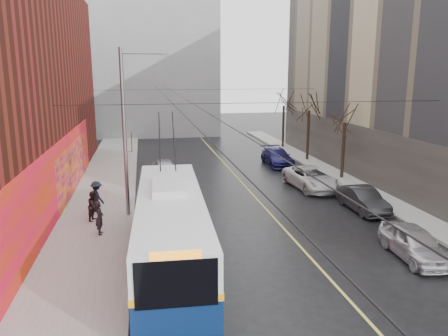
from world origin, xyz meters
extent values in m
plane|color=black|center=(0.00, 0.00, 0.00)|extent=(140.00, 140.00, 0.00)
cube|color=gray|center=(-8.00, 12.00, 0.07)|extent=(4.00, 60.00, 0.15)
cube|color=gray|center=(9.00, 12.00, 0.07)|extent=(2.00, 60.00, 0.15)
cube|color=#BFB74C|center=(1.50, 14.00, 0.00)|extent=(0.12, 50.00, 0.01)
cube|color=#E03F04|center=(-9.96, 10.00, 2.00)|extent=(0.08, 28.00, 4.00)
cube|color=#940459|center=(-9.92, 16.00, 1.60)|extent=(0.06, 12.00, 3.20)
cube|color=#4C4742|center=(9.97, 14.00, 2.00)|extent=(0.06, 36.00, 4.00)
cube|color=gray|center=(-6.00, 45.00, 9.00)|extent=(20.00, 12.00, 18.00)
cylinder|color=slate|center=(-6.30, 10.00, 4.50)|extent=(0.20, 0.20, 9.00)
cube|color=#65100E|center=(-5.95, 10.00, 4.20)|extent=(0.04, 0.60, 1.10)
cylinder|color=slate|center=(-5.10, 10.00, 8.70)|extent=(2.40, 0.10, 0.10)
cube|color=slate|center=(-4.00, 10.00, 8.60)|extent=(0.50, 0.22, 0.12)
cylinder|color=black|center=(-3.80, 15.00, 6.20)|extent=(0.02, 60.00, 0.02)
cylinder|color=black|center=(-2.80, 15.00, 6.20)|extent=(0.02, 60.00, 0.02)
cylinder|color=black|center=(0.00, 6.00, 6.40)|extent=(18.00, 0.02, 0.02)
cylinder|color=black|center=(0.00, 22.00, 6.40)|extent=(18.00, 0.02, 0.02)
cylinder|color=black|center=(9.00, 16.00, 2.10)|extent=(0.24, 0.24, 4.20)
cylinder|color=black|center=(9.00, 23.00, 2.24)|extent=(0.24, 0.24, 4.48)
cylinder|color=black|center=(9.00, 30.00, 2.18)|extent=(0.24, 0.24, 4.37)
cube|color=black|center=(-5.58, 0.87, 0.00)|extent=(1.99, 2.90, 0.01)
ellipsoid|color=slate|center=(-1.67, 7.92, 6.79)|extent=(0.44, 0.20, 0.12)
ellipsoid|color=slate|center=(-0.08, 9.32, 7.96)|extent=(0.44, 0.20, 0.12)
ellipsoid|color=slate|center=(-3.29, 11.39, 7.17)|extent=(0.44, 0.20, 0.12)
cube|color=#0A1E4B|center=(-4.38, 3.50, 0.94)|extent=(3.02, 11.94, 1.48)
cube|color=silver|center=(-4.38, 3.50, 2.32)|extent=(3.02, 11.94, 1.28)
cube|color=#F7AD15|center=(-4.38, 3.50, 1.68)|extent=(3.06, 11.98, 0.22)
cube|color=black|center=(-4.60, -2.43, 2.17)|extent=(2.27, 0.13, 1.38)
cube|color=black|center=(-4.15, 9.43, 2.17)|extent=(2.27, 0.13, 1.19)
cube|color=black|center=(-5.68, 3.55, 2.22)|extent=(0.45, 10.86, 0.99)
cube|color=black|center=(-3.08, 3.45, 2.22)|extent=(0.45, 10.86, 0.99)
cube|color=silver|center=(-4.34, 4.49, 3.11)|extent=(1.49, 3.01, 0.30)
cylinder|color=black|center=(-5.81, -0.40, 0.49)|extent=(0.33, 1.00, 0.99)
cylinder|color=black|center=(-3.25, -0.50, 0.49)|extent=(0.33, 1.00, 0.99)
cylinder|color=black|center=(-5.51, 7.50, 0.49)|extent=(0.33, 1.00, 0.99)
cylinder|color=black|center=(-2.95, 7.40, 0.49)|extent=(0.33, 1.00, 0.99)
cylinder|color=black|center=(-4.56, 7.95, 4.54)|extent=(0.19, 3.43, 2.43)
cylinder|color=black|center=(-3.87, 7.93, 4.54)|extent=(0.19, 3.43, 2.43)
imported|color=silver|center=(5.80, 2.32, 0.69)|extent=(1.90, 4.15, 1.38)
imported|color=#262628|center=(6.83, 8.74, 0.68)|extent=(1.49, 4.13, 1.36)
imported|color=silver|center=(5.80, 13.92, 0.73)|extent=(2.87, 5.44, 1.46)
imported|color=navy|center=(5.80, 21.72, 0.71)|extent=(2.07, 4.91, 1.41)
imported|color=#A8A7AC|center=(-3.87, 18.66, 0.71)|extent=(1.91, 4.25, 1.42)
imported|color=black|center=(-7.54, 7.28, 0.97)|extent=(0.41, 0.61, 1.63)
imported|color=black|center=(-8.02, 9.40, 0.94)|extent=(0.82, 0.92, 1.57)
imported|color=black|center=(-7.99, 10.80, 1.03)|extent=(1.21, 1.30, 1.76)
camera|label=1|loc=(-5.32, -13.28, 7.76)|focal=35.00mm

